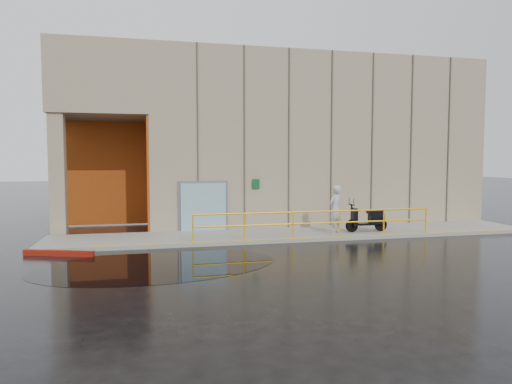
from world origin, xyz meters
TOP-DOWN VIEW (x-y plane):
  - ground at (0.00, 0.00)m, footprint 120.00×120.00m
  - sidewalk at (4.00, 4.50)m, footprint 20.00×3.00m
  - building at (5.10, 10.98)m, footprint 20.00×10.17m
  - guardrail at (4.25, 3.15)m, footprint 9.56×0.06m
  - person at (5.36, 3.98)m, footprint 0.85×0.79m
  - scooter at (6.81, 4.01)m, footprint 1.83×0.63m
  - red_curb at (-4.94, 2.50)m, footprint 2.32×0.99m
  - puddle at (-1.81, 0.41)m, footprint 7.74×5.33m

SIDE VIEW (x-z plane):
  - ground at x=0.00m, z-range 0.00..0.00m
  - puddle at x=-1.81m, z-range 0.00..0.01m
  - sidewalk at x=4.00m, z-range 0.00..0.15m
  - red_curb at x=-4.94m, z-range 0.00..0.18m
  - guardrail at x=4.25m, z-range 0.16..1.19m
  - scooter at x=6.81m, z-range 0.25..1.66m
  - person at x=5.36m, z-range 0.15..2.10m
  - building at x=5.10m, z-range 0.21..8.21m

